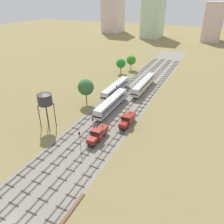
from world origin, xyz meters
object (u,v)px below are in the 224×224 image
at_px(diesel_railcar_far_left_midfar, 116,88).
at_px(signal_post_near, 93,124).
at_px(diesel_railcar_left_mid, 111,103).
at_px(shunter_loco_centre_near, 127,119).
at_px(passenger_coach_centre_left_far, 144,84).
at_px(water_tower, 45,99).
at_px(signal_post_nearest, 80,138).
at_px(signal_post_mid, 117,90).
at_px(shunter_loco_centre_left_nearest, 98,134).

bearing_deg(diesel_railcar_far_left_midfar, signal_post_near, -77.60).
bearing_deg(signal_post_near, diesel_railcar_left_mid, 97.58).
distance_m(shunter_loco_centre_near, passenger_coach_centre_left_far, 28.95).
bearing_deg(shunter_loco_centre_near, diesel_railcar_far_left_midfar, 122.30).
height_order(water_tower, signal_post_nearest, water_tower).
height_order(diesel_railcar_far_left_midfar, water_tower, water_tower).
relative_size(water_tower, signal_post_mid, 2.04).
distance_m(diesel_railcar_left_mid, water_tower, 22.23).
bearing_deg(signal_post_near, signal_post_mid, 99.59).
height_order(shunter_loco_centre_near, signal_post_nearest, signal_post_nearest).
height_order(diesel_railcar_left_mid, water_tower, water_tower).
xyz_separation_m(passenger_coach_centre_left_far, water_tower, (-15.82, -39.39, 6.40)).
relative_size(diesel_railcar_far_left_midfar, water_tower, 1.88).
bearing_deg(signal_post_nearest, diesel_railcar_left_mid, 95.36).
height_order(shunter_loco_centre_left_nearest, signal_post_nearest, signal_post_nearest).
distance_m(signal_post_near, signal_post_mid, 25.42).
bearing_deg(passenger_coach_centre_left_far, water_tower, -111.88).
bearing_deg(diesel_railcar_far_left_midfar, shunter_loco_centre_near, -57.70).
distance_m(shunter_loco_centre_left_nearest, signal_post_near, 3.01).
height_order(shunter_loco_centre_left_nearest, passenger_coach_centre_left_far, passenger_coach_centre_left_far).
bearing_deg(diesel_railcar_left_mid, shunter_loco_centre_left_nearest, -76.35).
relative_size(shunter_loco_centre_left_nearest, signal_post_mid, 1.58).
height_order(passenger_coach_centre_left_far, signal_post_mid, signal_post_mid).
bearing_deg(shunter_loco_centre_left_nearest, passenger_coach_centre_left_far, 90.00).
height_order(shunter_loco_centre_left_nearest, signal_post_mid, signal_post_mid).
height_order(diesel_railcar_far_left_midfar, signal_post_mid, signal_post_mid).
bearing_deg(diesel_railcar_left_mid, shunter_loco_centre_near, -40.00).
height_order(shunter_loco_centre_near, signal_post_near, signal_post_near).
xyz_separation_m(shunter_loco_centre_near, passenger_coach_centre_left_far, (-4.23, 28.63, 0.60)).
xyz_separation_m(shunter_loco_centre_left_nearest, signal_post_near, (-2.12, 1.52, 1.51)).
bearing_deg(signal_post_near, passenger_coach_centre_left_far, 86.76).
distance_m(water_tower, signal_post_mid, 29.17).
xyz_separation_m(shunter_loco_centre_left_nearest, water_tower, (-15.82, -0.43, 7.00)).
distance_m(shunter_loco_centre_left_nearest, diesel_railcar_far_left_midfar, 31.58).
bearing_deg(water_tower, shunter_loco_centre_left_nearest, 1.56).
distance_m(diesel_railcar_left_mid, passenger_coach_centre_left_far, 21.94).
relative_size(shunter_loco_centre_near, water_tower, 0.78).
bearing_deg(shunter_loco_centre_near, signal_post_nearest, -112.36).
bearing_deg(signal_post_nearest, signal_post_mid, 97.61).
height_order(passenger_coach_centre_left_far, signal_post_near, signal_post_near).
distance_m(shunter_loco_centre_left_nearest, diesel_railcar_left_mid, 17.94).
relative_size(passenger_coach_centre_left_far, water_tower, 2.02).
xyz_separation_m(diesel_railcar_far_left_midfar, signal_post_mid, (2.12, -3.83, 0.80)).
distance_m(diesel_railcar_far_left_midfar, passenger_coach_centre_left_far, 12.03).
bearing_deg(diesel_railcar_far_left_midfar, signal_post_mid, -61.09).
relative_size(signal_post_nearest, signal_post_near, 0.91).
bearing_deg(signal_post_nearest, shunter_loco_centre_left_nearest, 67.52).
relative_size(diesel_railcar_left_mid, signal_post_near, 3.69).
xyz_separation_m(signal_post_nearest, signal_post_near, (0.00, 6.64, 0.30)).
bearing_deg(diesel_railcar_left_mid, diesel_railcar_far_left_midfar, 108.05).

